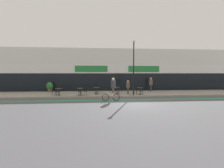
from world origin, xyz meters
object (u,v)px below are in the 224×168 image
at_px(cafe_chair_2_near, 96,90).
at_px(cafe_chair_4_side, 135,90).
at_px(cyclist_0, 113,87).
at_px(cafe_chair_1_side, 86,90).
at_px(pedestrian_far_end, 128,86).
at_px(lamp_post, 134,64).
at_px(pedestrian_near_end, 151,83).
at_px(cafe_chair_0_near, 58,91).
at_px(bistro_table_4, 140,89).
at_px(bistro_table_0, 59,90).
at_px(cafe_chair_0_side, 53,90).
at_px(bistro_table_2, 96,89).
at_px(cafe_chair_3_near, 118,90).
at_px(bistro_table_1, 80,90).
at_px(planter_pot, 50,87).
at_px(cafe_chair_4_near, 141,90).
at_px(cafe_chair_1_near, 80,91).

relative_size(cafe_chair_2_near, cafe_chair_4_side, 1.00).
bearing_deg(cyclist_0, cafe_chair_4_side, -128.71).
xyz_separation_m(cafe_chair_1_side, pedestrian_far_end, (4.74, 0.33, 0.43)).
distance_m(lamp_post, pedestrian_near_end, 5.70).
xyz_separation_m(cafe_chair_0_near, cyclist_0, (5.58, -3.20, 0.63)).
distance_m(cafe_chair_4_side, cyclist_0, 4.84).
xyz_separation_m(bistro_table_4, pedestrian_near_end, (2.33, 3.26, 0.55)).
relative_size(cafe_chair_1_side, pedestrian_near_end, 0.49).
height_order(bistro_table_4, cyclist_0, cyclist_0).
bearing_deg(bistro_table_4, cafe_chair_0_near, -176.27).
distance_m(bistro_table_0, cafe_chair_0_side, 0.63).
height_order(bistro_table_2, cafe_chair_0_side, cafe_chair_0_side).
xyz_separation_m(cafe_chair_3_near, lamp_post, (1.59, -0.99, 2.90)).
height_order(bistro_table_1, lamp_post, lamp_post).
height_order(bistro_table_0, cafe_chair_3_near, cafe_chair_3_near).
relative_size(cyclist_0, pedestrian_far_end, 1.33).
relative_size(bistro_table_0, cafe_chair_2_near, 0.84).
distance_m(cafe_chair_0_near, lamp_post, 8.68).
distance_m(cafe_chair_2_near, pedestrian_far_end, 3.63).
bearing_deg(cafe_chair_1_side, bistro_table_4, 179.88).
distance_m(bistro_table_4, cafe_chair_3_near, 2.55).
distance_m(bistro_table_2, cafe_chair_2_near, 0.63).
bearing_deg(lamp_post, cafe_chair_4_side, 67.60).
xyz_separation_m(cafe_chair_0_side, cafe_chair_4_side, (9.13, -0.03, 0.00)).
bearing_deg(pedestrian_near_end, bistro_table_2, 24.53).
bearing_deg(cafe_chair_4_side, pedestrian_far_end, 179.75).
bearing_deg(cafe_chair_1_side, bistro_table_1, -2.35).
relative_size(bistro_table_0, cafe_chair_0_side, 0.84).
xyz_separation_m(bistro_table_2, cafe_chair_3_near, (2.45, -0.49, -0.03)).
bearing_deg(planter_pot, pedestrian_near_end, -0.72).
relative_size(bistro_table_1, cafe_chair_2_near, 0.86).
xyz_separation_m(bistro_table_1, cafe_chair_4_near, (6.76, -0.35, -0.03)).
height_order(cafe_chair_0_near, cafe_chair_2_near, same).
height_order(cafe_chair_4_near, planter_pot, planter_pot).
relative_size(lamp_post, cyclist_0, 2.83).
relative_size(cafe_chair_0_side, cafe_chair_4_near, 1.00).
distance_m(bistro_table_4, pedestrian_far_end, 1.45).
xyz_separation_m(cafe_chair_0_near, pedestrian_near_end, (11.46, 3.86, 0.58)).
distance_m(cafe_chair_1_side, planter_pot, 6.07).
bearing_deg(cafe_chair_4_side, cafe_chair_1_near, -167.76).
height_order(bistro_table_2, cafe_chair_1_side, cafe_chair_1_side).
height_order(cafe_chair_2_near, cyclist_0, cyclist_0).
distance_m(bistro_table_0, cafe_chair_1_side, 3.01).
relative_size(bistro_table_4, cafe_chair_4_near, 0.85).
distance_m(bistro_table_4, pedestrian_near_end, 4.05).
height_order(bistro_table_4, cafe_chair_0_side, cafe_chair_0_side).
bearing_deg(bistro_table_1, bistro_table_0, 172.58).
bearing_deg(cafe_chair_0_side, cafe_chair_3_near, 2.91).
bearing_deg(cafe_chair_2_near, bistro_table_0, 96.99).
xyz_separation_m(bistro_table_1, bistro_table_2, (1.78, 0.98, -0.00)).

